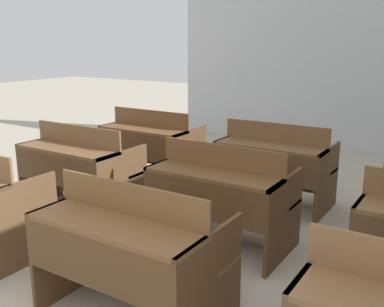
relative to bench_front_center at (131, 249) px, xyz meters
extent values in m
cube|color=silver|center=(0.08, 5.35, 1.13)|extent=(6.22, 0.06, 3.19)
cube|color=brown|center=(-1.13, 0.03, -0.12)|extent=(0.03, 0.73, 0.70)
cube|color=brown|center=(-1.68, 0.25, -0.32)|extent=(1.08, 0.04, 0.04)
cube|color=#54371E|center=(-0.55, 0.04, -0.12)|extent=(0.03, 0.73, 0.70)
cube|color=#54371E|center=(0.55, 0.04, -0.12)|extent=(0.03, 0.73, 0.70)
cube|color=brown|center=(0.00, -0.15, 0.21)|extent=(1.13, 0.34, 0.03)
cube|color=#54371E|center=(0.00, -0.31, 0.04)|extent=(1.08, 0.02, 0.31)
cube|color=brown|center=(0.00, 0.01, 0.33)|extent=(1.13, 0.02, 0.20)
cube|color=brown|center=(0.00, 0.26, -0.06)|extent=(1.13, 0.30, 0.03)
cube|color=#54371E|center=(0.00, 0.26, -0.32)|extent=(1.08, 0.04, 0.04)
cube|color=brown|center=(-2.22, 1.21, -0.12)|extent=(0.03, 0.73, 0.70)
cube|color=brown|center=(-1.12, 1.21, -0.12)|extent=(0.03, 0.73, 0.70)
cube|color=brown|center=(-1.67, 1.02, 0.21)|extent=(1.13, 0.34, 0.03)
cube|color=brown|center=(-1.67, 0.86, 0.04)|extent=(1.08, 0.02, 0.31)
cube|color=brown|center=(-1.67, 1.18, 0.33)|extent=(1.13, 0.02, 0.20)
cube|color=brown|center=(-1.67, 1.43, -0.06)|extent=(1.13, 0.30, 0.03)
cube|color=brown|center=(-1.67, 1.43, -0.32)|extent=(1.08, 0.04, 0.04)
cube|color=#52351C|center=(-0.58, 1.24, -0.12)|extent=(0.03, 0.73, 0.70)
cube|color=#52351C|center=(0.53, 1.24, -0.12)|extent=(0.03, 0.73, 0.70)
cube|color=brown|center=(-0.02, 1.05, 0.21)|extent=(1.13, 0.34, 0.03)
cube|color=#52351C|center=(-0.02, 0.89, 0.04)|extent=(1.08, 0.02, 0.31)
cube|color=brown|center=(-0.02, 1.21, 0.33)|extent=(1.13, 0.02, 0.20)
cube|color=brown|center=(-0.02, 1.46, -0.06)|extent=(1.13, 0.30, 0.03)
cube|color=#52351C|center=(-0.02, 1.46, -0.32)|extent=(1.08, 0.04, 0.04)
cube|color=brown|center=(1.12, 1.21, -0.12)|extent=(0.03, 0.73, 0.70)
cube|color=#53361D|center=(-2.22, 2.41, -0.12)|extent=(0.03, 0.73, 0.70)
cube|color=#53361D|center=(-1.12, 2.41, -0.12)|extent=(0.03, 0.73, 0.70)
cube|color=brown|center=(-1.67, 2.21, 0.21)|extent=(1.13, 0.34, 0.03)
cube|color=#53361D|center=(-1.67, 2.05, 0.04)|extent=(1.08, 0.02, 0.31)
cube|color=brown|center=(-1.67, 2.38, 0.33)|extent=(1.13, 0.02, 0.20)
cube|color=brown|center=(-1.67, 2.62, -0.06)|extent=(1.13, 0.30, 0.03)
cube|color=#53361D|center=(-1.67, 2.62, -0.32)|extent=(1.08, 0.04, 0.04)
cube|color=brown|center=(-0.57, 2.40, -0.12)|extent=(0.03, 0.73, 0.70)
cube|color=brown|center=(0.53, 2.40, -0.12)|extent=(0.03, 0.73, 0.70)
cube|color=brown|center=(-0.02, 2.21, 0.21)|extent=(1.13, 0.34, 0.03)
cube|color=brown|center=(-0.02, 2.05, 0.04)|extent=(1.08, 0.02, 0.31)
cube|color=brown|center=(-0.02, 2.37, 0.33)|extent=(1.13, 0.02, 0.20)
cube|color=brown|center=(-0.02, 2.62, -0.06)|extent=(1.13, 0.30, 0.03)
cube|color=brown|center=(-0.02, 2.62, -0.32)|extent=(1.08, 0.04, 0.04)
camera|label=1|loc=(1.69, -1.95, 1.27)|focal=42.00mm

